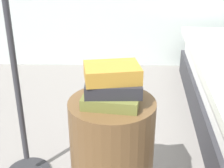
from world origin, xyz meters
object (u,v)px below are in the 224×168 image
Objects in this scene: book_olive at (111,98)px; book_charcoal at (113,87)px; book_ochre at (111,73)px; side_table at (112,157)px.

book_charcoal is (0.01, -0.00, 0.05)m from book_olive.
book_olive is 0.05m from book_charcoal.
book_ochre is (-0.01, 0.01, 0.06)m from book_charcoal.
book_ochre is at bearing 93.60° from book_olive.
side_table is 0.42m from book_ochre.
side_table is at bearing 73.99° from book_olive.
book_olive is at bearing -114.13° from side_table.
side_table is 2.52× the size of book_charcoal.
book_olive is at bearing -103.89° from book_ochre.
book_olive is 0.11m from book_ochre.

